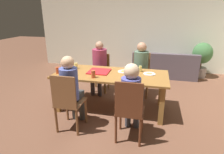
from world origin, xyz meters
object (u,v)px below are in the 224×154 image
(person_1, at_px, (71,87))
(chair_2, at_px, (129,109))
(drinking_glass_1, at_px, (76,66))
(person_0, at_px, (99,63))
(chair_3, at_px, (141,73))
(dining_table, at_px, (111,78))
(chair_0, at_px, (101,71))
(couch, at_px, (164,67))
(plate_0, at_px, (149,74))
(person_3, at_px, (141,66))
(chair_1, at_px, (68,101))
(drinking_glass_0, at_px, (93,74))
(drinking_glass_2, at_px, (140,69))
(potted_plant, at_px, (202,56))
(pizza_box_0, at_px, (99,71))
(plate_2, at_px, (69,71))
(person_2, at_px, (131,94))
(plate_1, at_px, (124,71))

(person_1, bearing_deg, chair_2, -11.63)
(chair_2, relative_size, drinking_glass_1, 8.48)
(person_0, distance_m, chair_3, 1.03)
(dining_table, distance_m, chair_0, 1.07)
(chair_2, distance_m, couch, 3.48)
(person_1, height_order, plate_0, person_1)
(person_3, xyz_separation_m, plate_0, (0.22, -0.61, 0.02))
(person_0, distance_m, chair_1, 1.73)
(drinking_glass_0, bearing_deg, drinking_glass_2, 36.02)
(potted_plant, bearing_deg, plate_0, -120.71)
(pizza_box_0, bearing_deg, drinking_glass_2, 15.36)
(person_0, relative_size, plate_0, 5.29)
(plate_0, height_order, drinking_glass_1, drinking_glass_1)
(dining_table, bearing_deg, drinking_glass_1, 168.22)
(drinking_glass_0, height_order, drinking_glass_1, drinking_glass_0)
(chair_3, xyz_separation_m, drinking_glass_2, (0.03, -0.63, 0.30))
(person_3, distance_m, plate_2, 1.58)
(person_1, distance_m, drinking_glass_2, 1.46)
(person_2, distance_m, chair_3, 1.72)
(person_1, relative_size, person_3, 1.00)
(pizza_box_0, xyz_separation_m, drinking_glass_1, (-0.55, 0.12, 0.05))
(chair_1, height_order, plate_0, chair_1)
(drinking_glass_2, bearing_deg, drinking_glass_0, -143.98)
(chair_2, distance_m, plate_1, 1.19)
(person_2, distance_m, couch, 3.34)
(potted_plant, bearing_deg, chair_0, -148.77)
(pizza_box_0, distance_m, drinking_glass_1, 0.56)
(drinking_glass_0, bearing_deg, drinking_glass_1, 138.93)
(person_2, distance_m, person_3, 1.56)
(drinking_glass_1, bearing_deg, plate_2, -103.42)
(chair_0, xyz_separation_m, couch, (1.59, 1.51, -0.21))
(couch, bearing_deg, person_0, -134.03)
(chair_0, bearing_deg, plate_2, -110.30)
(person_2, relative_size, pizza_box_0, 2.93)
(couch, bearing_deg, plate_0, -99.04)
(chair_2, relative_size, potted_plant, 0.96)
(plate_1, relative_size, plate_2, 1.11)
(dining_table, relative_size, potted_plant, 2.09)
(person_2, bearing_deg, plate_1, 106.12)
(chair_2, relative_size, pizza_box_0, 2.42)
(chair_2, height_order, drinking_glass_1, chair_2)
(person_1, bearing_deg, person_0, 90.00)
(chair_2, xyz_separation_m, plate_2, (-1.37, 0.92, 0.20))
(person_1, distance_m, person_2, 1.00)
(person_0, xyz_separation_m, plate_1, (0.72, -0.63, 0.03))
(person_1, xyz_separation_m, plate_2, (-0.37, 0.72, 0.02))
(drinking_glass_0, bearing_deg, plate_1, 44.91)
(chair_3, relative_size, potted_plant, 0.94)
(dining_table, height_order, chair_3, chair_3)
(chair_1, relative_size, drinking_glass_1, 8.46)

